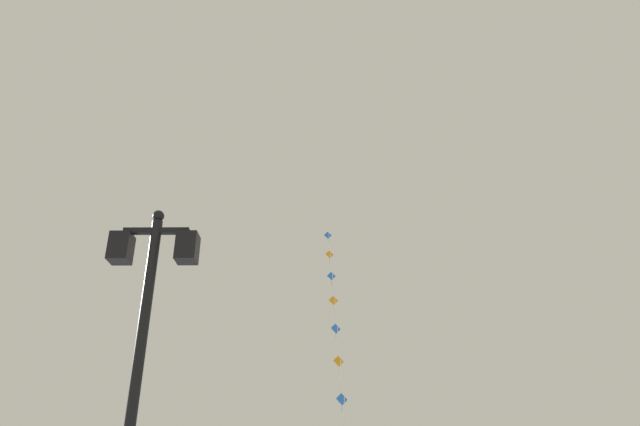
{
  "coord_description": "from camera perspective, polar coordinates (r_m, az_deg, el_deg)",
  "views": [
    {
      "loc": [
        -0.41,
        -0.21,
        1.49
      ],
      "look_at": [
        -0.55,
        15.61,
        9.15
      ],
      "focal_mm": 32.19,
      "sensor_mm": 36.0,
      "label": 1
    }
  ],
  "objects": [
    {
      "name": "kite_train",
      "position": [
        25.72,
        1.58,
        -11.46
      ],
      "size": [
        0.96,
        10.78,
        14.77
      ],
      "color": "brown",
      "rests_on": "ground_plane"
    },
    {
      "name": "twin_lantern_lamp_post",
      "position": [
        7.78,
        -17.07,
        -10.12
      ],
      "size": [
        1.18,
        0.28,
        5.0
      ],
      "color": "black",
      "rests_on": "ground_plane"
    }
  ]
}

